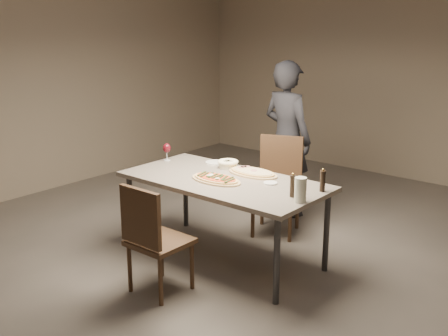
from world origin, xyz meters
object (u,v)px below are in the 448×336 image
Objects in this scene: chair_near at (152,235)px; carafe at (300,190)px; diner at (287,139)px; dining_table at (224,185)px; zucchini_pizza at (216,179)px; pepper_mill_left at (323,181)px; bread_basket at (228,163)px; chair_far at (278,179)px; ham_pizza at (253,173)px.

carafe is at bearing 42.46° from chair_near.
chair_near is 0.54× the size of diner.
dining_table is 2.01× the size of chair_near.
zucchini_pizza is 0.91m from pepper_mill_left.
chair_near reaches higher than zucchini_pizza.
dining_table is 0.88m from chair_near.
diner is (-0.05, 1.06, 0.04)m from bread_basket.
zucchini_pizza is 0.82m from chair_near.
zucchini_pizza is 1.00m from chair_far.
ham_pizza is 1.15m from diner.
pepper_mill_left reaches higher than chair_near.
ham_pizza is 0.56× the size of chair_near.
pepper_mill_left is (0.83, 0.24, 0.15)m from dining_table.
zucchini_pizza is 0.38m from ham_pizza.
bread_basket is 0.12× the size of diner.
ham_pizza is at bearing 116.46° from diner.
pepper_mill_left is 0.21× the size of chair_near.
zucchini_pizza is 2.54× the size of bread_basket.
zucchini_pizza is 0.55× the size of chair_near.
bread_basket is at bearing 51.29° from chair_far.
dining_table is 0.31m from ham_pizza.
ham_pizza is 0.73m from pepper_mill_left.
carafe is 1.19m from chair_near.
carafe is at bearing -90.00° from pepper_mill_left.
zucchini_pizza is 0.52× the size of chair_far.
bread_basket is at bearing 176.35° from pepper_mill_left.
pepper_mill_left is at bearing -23.24° from ham_pizza.
pepper_mill_left is at bearing 90.00° from carafe.
pepper_mill_left is (0.73, -0.04, 0.08)m from ham_pizza.
diner reaches higher than ham_pizza.
bread_basket is 0.20× the size of chair_far.
carafe is at bearing -47.24° from ham_pizza.
chair_far reaches higher than pepper_mill_left.
ham_pizza is at bearing 70.26° from dining_table.
zucchini_pizza is 2.57× the size of carafe.
diner is at bearing 87.83° from ham_pizza.
pepper_mill_left and carafe have the same top height.
pepper_mill_left reaches higher than bread_basket.
pepper_mill_left is 1.12m from chair_far.
dining_table is 1.40m from diner.
bread_basket is at bearing 154.16° from ham_pizza.
ham_pizza is 2.59× the size of carafe.
chair_near is at bearing 69.12° from chair_far.
dining_table is at bearing 70.37° from chair_far.
bread_basket is 1.04m from pepper_mill_left.
chair_near reaches higher than ham_pizza.
ham_pizza is 0.82m from carafe.
dining_table is 0.90m from chair_far.
zucchini_pizza is at bearing -128.81° from ham_pizza.
bread_basket is at bearing 158.98° from carafe.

